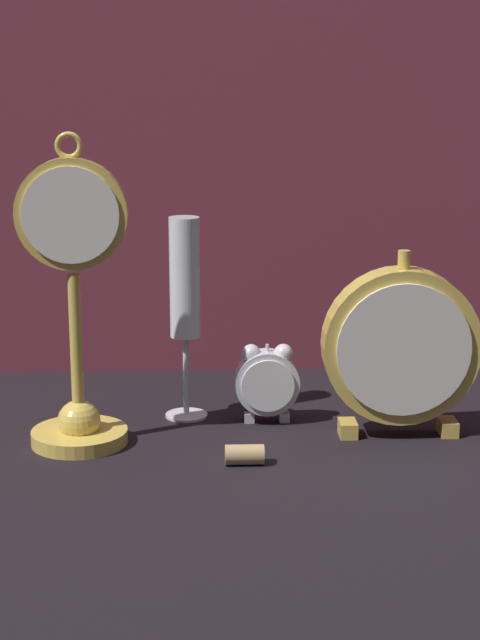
# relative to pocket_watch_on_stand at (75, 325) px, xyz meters

# --- Properties ---
(ground_plane) EXTENTS (4.00, 4.00, 0.00)m
(ground_plane) POSITION_rel_pocket_watch_on_stand_xyz_m (0.18, -0.03, -0.14)
(ground_plane) COLOR black
(fabric_backdrop_drape) EXTENTS (1.46, 0.01, 0.78)m
(fabric_backdrop_drape) POSITION_rel_pocket_watch_on_stand_xyz_m (0.18, 0.29, 0.25)
(fabric_backdrop_drape) COLOR brown
(fabric_backdrop_drape) RESTS_ON ground_plane
(pocket_watch_on_stand) EXTENTS (0.12, 0.11, 0.35)m
(pocket_watch_on_stand) POSITION_rel_pocket_watch_on_stand_xyz_m (0.00, 0.00, 0.00)
(pocket_watch_on_stand) COLOR gold
(pocket_watch_on_stand) RESTS_ON ground_plane
(alarm_clock_twin_bell) EXTENTS (0.08, 0.03, 0.10)m
(alarm_clock_twin_bell) POSITION_rel_pocket_watch_on_stand_xyz_m (0.22, 0.06, -0.09)
(alarm_clock_twin_bell) COLOR silver
(alarm_clock_twin_bell) RESTS_ON ground_plane
(mantel_clock_silver) EXTENTS (0.18, 0.04, 0.22)m
(mantel_clock_silver) POSITION_rel_pocket_watch_on_stand_xyz_m (0.37, 0.01, -0.03)
(mantel_clock_silver) COLOR gold
(mantel_clock_silver) RESTS_ON ground_plane
(champagne_flute) EXTENTS (0.05, 0.05, 0.25)m
(champagne_flute) POSITION_rel_pocket_watch_on_stand_xyz_m (0.12, 0.09, 0.02)
(champagne_flute) COLOR silver
(champagne_flute) RESTS_ON ground_plane
(wine_cork) EXTENTS (0.04, 0.02, 0.02)m
(wine_cork) POSITION_rel_pocket_watch_on_stand_xyz_m (0.18, -0.07, -0.13)
(wine_cork) COLOR tan
(wine_cork) RESTS_ON ground_plane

